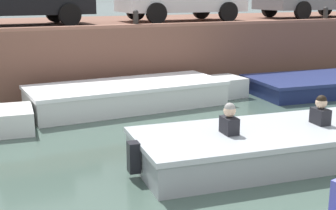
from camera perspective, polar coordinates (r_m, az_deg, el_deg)
ground_plane at (r=7.78m, az=-2.57°, el=-6.26°), size 400.00×400.00×0.00m
far_quay_wall at (r=14.83m, az=-13.26°, el=6.42°), size 60.00×6.00×1.74m
far_wall_coping at (r=11.93m, az=-10.96°, el=9.26°), size 60.00×0.24×0.08m
boat_moored_central_white at (r=11.07m, az=-3.88°, el=1.31°), size 5.52×2.06×0.57m
motorboat_passing at (r=7.88m, az=15.03°, el=-4.37°), size 5.86×2.11×1.02m
mooring_bollard_mid at (r=12.47m, az=-3.95°, el=10.57°), size 0.15×0.15×0.45m
mooring_bollard_east at (r=15.74m, az=18.65°, el=10.54°), size 0.15×0.15×0.45m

